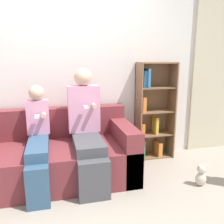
% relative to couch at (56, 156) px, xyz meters
% --- Properties ---
extents(ground_plane, '(14.00, 14.00, 0.00)m').
position_rel_couch_xyz_m(ground_plane, '(0.09, -0.56, -0.28)').
color(ground_plane, '#9E9384').
extents(back_wall, '(10.00, 0.06, 2.55)m').
position_rel_couch_xyz_m(back_wall, '(0.09, 0.50, 0.99)').
color(back_wall, silver).
rests_on(back_wall, ground_plane).
extents(curtain_panel, '(0.67, 0.04, 2.33)m').
position_rel_couch_xyz_m(curtain_panel, '(2.39, 0.45, 0.88)').
color(curtain_panel, beige).
rests_on(curtain_panel, ground_plane).
extents(couch, '(1.85, 0.93, 0.80)m').
position_rel_couch_xyz_m(couch, '(0.00, 0.00, 0.00)').
color(couch, maroon).
rests_on(couch, ground_plane).
extents(adult_seated, '(0.38, 0.86, 1.31)m').
position_rel_couch_xyz_m(adult_seated, '(0.36, -0.08, 0.38)').
color(adult_seated, '#47474C').
rests_on(adult_seated, ground_plane).
extents(child_seated, '(0.26, 0.87, 1.12)m').
position_rel_couch_xyz_m(child_seated, '(-0.19, -0.13, 0.28)').
color(child_seated, '#335170').
rests_on(child_seated, ground_plane).
extents(bookshelf, '(0.53, 0.27, 1.38)m').
position_rel_couch_xyz_m(bookshelf, '(1.38, 0.36, 0.38)').
color(bookshelf, brown).
rests_on(bookshelf, ground_plane).
extents(teddy_bear, '(0.13, 0.11, 0.26)m').
position_rel_couch_xyz_m(teddy_bear, '(1.59, -0.58, -0.16)').
color(teddy_bear, beige).
rests_on(teddy_bear, ground_plane).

